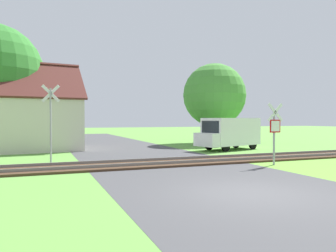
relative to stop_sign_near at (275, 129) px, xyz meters
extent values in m
plane|color=#5B933D|center=(-4.58, -4.52, -1.67)|extent=(160.00, 160.00, 0.00)
cube|color=#424244|center=(-4.58, -2.52, -1.67)|extent=(7.60, 80.00, 0.01)
cube|color=#422D1E|center=(-4.58, 2.24, -1.62)|extent=(60.00, 2.60, 0.10)
cube|color=slate|center=(-4.58, 2.96, -1.51)|extent=(60.00, 0.08, 0.12)
cube|color=slate|center=(-4.58, 1.52, -1.51)|extent=(60.00, 0.08, 0.12)
cylinder|color=#9E9EA5|center=(0.00, 0.03, -0.36)|extent=(0.10, 0.10, 2.63)
cube|color=red|center=(0.00, -0.03, 0.15)|extent=(0.60, 0.05, 0.60)
cube|color=white|center=(0.00, -0.06, 0.15)|extent=(0.49, 0.03, 0.49)
cube|color=white|center=(0.00, -0.03, 0.80)|extent=(0.88, 0.06, 0.88)
cube|color=white|center=(0.00, -0.03, 0.80)|extent=(0.88, 0.06, 0.88)
cylinder|color=#9E9EA5|center=(-9.72, 4.43, 0.15)|extent=(0.09, 0.09, 3.65)
cube|color=white|center=(-9.71, 4.49, 1.72)|extent=(0.86, 0.22, 0.88)
cube|color=white|center=(-9.71, 4.49, 1.72)|extent=(0.86, 0.22, 0.88)
cube|color=beige|center=(-11.29, 12.30, 0.13)|extent=(7.71, 6.13, 3.62)
cube|color=#562823|center=(-11.16, 10.94, 3.13)|extent=(7.84, 3.82, 2.74)
cube|color=#562823|center=(-11.42, 13.66, 3.13)|extent=(7.84, 3.82, 2.74)
cube|color=brown|center=(-9.31, 12.49, 3.42)|extent=(0.55, 0.55, 1.10)
cylinder|color=#513823|center=(4.30, 13.31, -0.56)|extent=(0.31, 0.31, 2.23)
sphere|color=#478E38|center=(4.30, 13.31, 2.65)|extent=(5.59, 5.59, 5.59)
cube|color=white|center=(2.43, 7.57, -0.38)|extent=(4.57, 3.02, 1.90)
cube|color=white|center=(0.08, 6.87, -0.88)|extent=(1.19, 1.93, 0.90)
cube|color=#19232D|center=(0.44, 6.98, -0.05)|extent=(0.50, 1.56, 0.85)
cube|color=navy|center=(2.16, 8.49, -0.72)|extent=(3.63, 1.09, 0.16)
cylinder|color=black|center=(0.84, 7.91, -1.33)|extent=(0.70, 0.37, 0.68)
cylinder|color=black|center=(1.28, 6.42, -1.33)|extent=(0.70, 0.37, 0.68)
cylinder|color=black|center=(3.58, 8.72, -1.33)|extent=(0.70, 0.37, 0.68)
cylinder|color=black|center=(4.02, 7.23, -1.33)|extent=(0.70, 0.37, 0.68)
camera|label=1|loc=(-10.18, -12.39, 0.45)|focal=35.00mm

